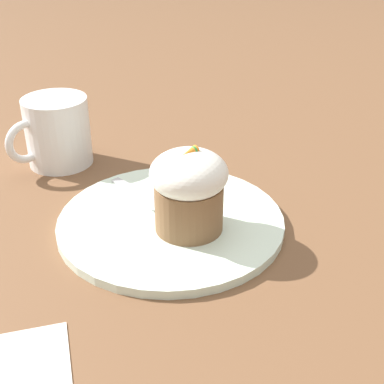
# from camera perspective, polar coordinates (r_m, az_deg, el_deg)

# --- Properties ---
(ground_plane) EXTENTS (4.00, 4.00, 0.00)m
(ground_plane) POSITION_cam_1_polar(r_m,az_deg,el_deg) (0.61, -2.26, -3.59)
(ground_plane) COLOR brown
(dessert_plate) EXTENTS (0.25, 0.25, 0.01)m
(dessert_plate) POSITION_cam_1_polar(r_m,az_deg,el_deg) (0.60, -2.27, -3.18)
(dessert_plate) COLOR silver
(dessert_plate) RESTS_ON ground_plane
(carrot_cake) EXTENTS (0.08, 0.08, 0.10)m
(carrot_cake) POSITION_cam_1_polar(r_m,az_deg,el_deg) (0.56, -0.00, 0.49)
(carrot_cake) COLOR brown
(carrot_cake) RESTS_ON dessert_plate
(spoon) EXTENTS (0.04, 0.11, 0.01)m
(spoon) POSITION_cam_1_polar(r_m,az_deg,el_deg) (0.63, -3.68, -0.98)
(spoon) COLOR #B7B7BC
(spoon) RESTS_ON dessert_plate
(coffee_cup) EXTENTS (0.12, 0.09, 0.09)m
(coffee_cup) POSITION_cam_1_polar(r_m,az_deg,el_deg) (0.75, -14.26, 6.24)
(coffee_cup) COLOR white
(coffee_cup) RESTS_ON ground_plane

